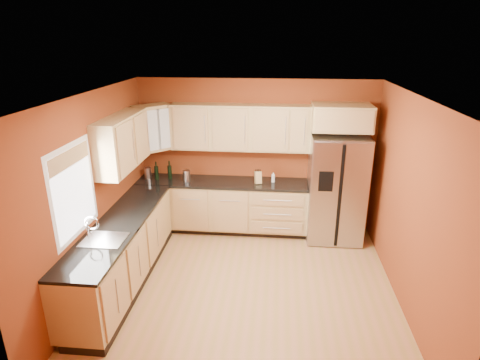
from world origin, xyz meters
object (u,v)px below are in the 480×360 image
at_px(refrigerator, 336,188).
at_px(wine_bottle_a, 156,170).
at_px(canister_left, 187,176).
at_px(soap_dispenser, 273,177).
at_px(knife_block, 258,177).

bearing_deg(refrigerator, wine_bottle_a, 178.79).
distance_m(canister_left, soap_dispenser, 1.46).
bearing_deg(soap_dispenser, wine_bottle_a, -178.56).
relative_size(canister_left, knife_block, 0.94).
bearing_deg(soap_dispenser, canister_left, -175.63).
bearing_deg(wine_bottle_a, refrigerator, -1.21).
relative_size(refrigerator, wine_bottle_a, 5.66).
bearing_deg(wine_bottle_a, knife_block, -1.15).
bearing_deg(refrigerator, canister_left, 179.93).
relative_size(canister_left, soap_dispenser, 1.18).
bearing_deg(wine_bottle_a, canister_left, -6.49).
height_order(refrigerator, wine_bottle_a, refrigerator).
height_order(refrigerator, canister_left, refrigerator).
relative_size(refrigerator, knife_block, 8.56).
relative_size(wine_bottle_a, knife_block, 1.51).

